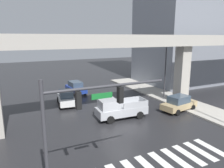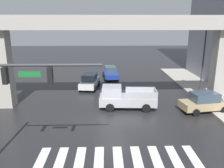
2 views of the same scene
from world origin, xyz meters
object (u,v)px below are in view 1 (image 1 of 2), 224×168
(street_lamp_mid_block, at_px, (166,65))
(fire_hydrant, at_px, (171,101))
(sedan_white, at_px, (66,98))
(pickup_truck, at_px, (119,109))
(sedan_blue, at_px, (76,87))
(sedan_tan, at_px, (179,103))
(traffic_signal_mast, at_px, (81,114))

(street_lamp_mid_block, distance_m, fire_hydrant, 4.52)
(fire_hydrant, bearing_deg, sedan_white, 154.62)
(pickup_truck, bearing_deg, street_lamp_mid_block, 20.57)
(sedan_blue, xyz_separation_m, street_lamp_mid_block, (9.29, -8.28, 3.70))
(sedan_tan, distance_m, sedan_white, 13.06)
(sedan_tan, xyz_separation_m, street_lamp_mid_block, (1.25, 4.02, 3.70))
(fire_hydrant, bearing_deg, traffic_signal_mast, -145.81)
(traffic_signal_mast, bearing_deg, sedan_white, 79.13)
(sedan_blue, height_order, street_lamp_mid_block, street_lamp_mid_block)
(sedan_white, bearing_deg, fire_hydrant, -25.38)
(pickup_truck, height_order, fire_hydrant, pickup_truck)
(pickup_truck, distance_m, sedan_blue, 11.42)
(sedan_tan, xyz_separation_m, sedan_blue, (-8.03, 12.30, 0.00))
(sedan_white, xyz_separation_m, fire_hydrant, (11.44, -5.43, -0.42))
(pickup_truck, bearing_deg, fire_hydrant, 9.35)
(street_lamp_mid_block, bearing_deg, sedan_white, 162.97)
(traffic_signal_mast, xyz_separation_m, fire_hydrant, (14.36, 9.75, -3.95))
(sedan_white, bearing_deg, pickup_truck, -61.75)
(sedan_tan, height_order, sedan_blue, same)
(sedan_white, bearing_deg, traffic_signal_mast, -100.87)
(pickup_truck, height_order, street_lamp_mid_block, street_lamp_mid_block)
(sedan_blue, bearing_deg, fire_hydrant, -48.61)
(sedan_white, height_order, traffic_signal_mast, traffic_signal_mast)
(pickup_truck, bearing_deg, sedan_blue, 95.29)
(sedan_blue, relative_size, sedan_white, 0.99)
(pickup_truck, distance_m, street_lamp_mid_block, 9.49)
(pickup_truck, bearing_deg, sedan_white, 118.25)
(street_lamp_mid_block, bearing_deg, sedan_tan, -107.32)
(sedan_blue, height_order, sedan_white, same)
(traffic_signal_mast, bearing_deg, street_lamp_mid_block, 38.06)
(pickup_truck, xyz_separation_m, traffic_signal_mast, (-6.53, -8.46, 3.39))
(sedan_blue, relative_size, street_lamp_mid_block, 0.61)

